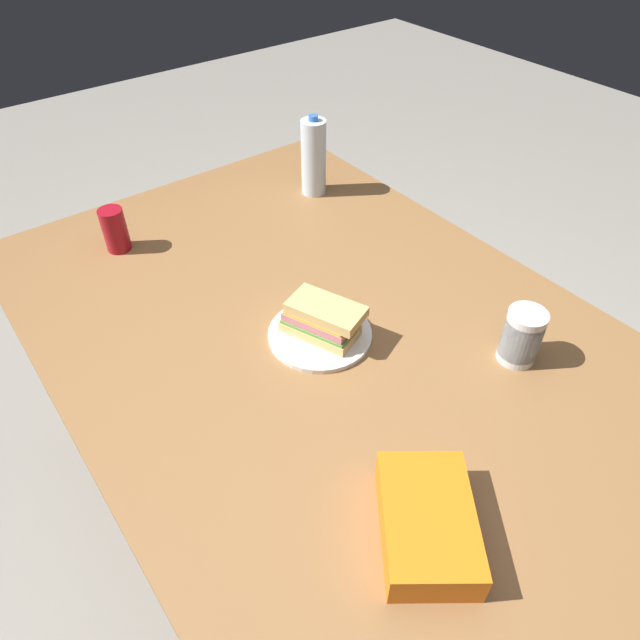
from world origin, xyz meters
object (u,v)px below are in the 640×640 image
at_px(soda_can_red, 115,230).
at_px(chip_bag, 427,522).
at_px(dining_table, 336,362).
at_px(sandwich, 322,319).
at_px(paper_plate, 320,334).
at_px(water_bottle_tall, 314,157).
at_px(plastic_cup_stack, 522,336).

bearing_deg(soda_can_red, chip_bag, 3.93).
bearing_deg(dining_table, sandwich, -150.37).
bearing_deg(dining_table, soda_can_red, -159.09).
bearing_deg(paper_plate, chip_bag, -17.20).
xyz_separation_m(chip_bag, water_bottle_tall, (-1.03, 0.54, 0.08)).
bearing_deg(water_bottle_tall, dining_table, -32.52).
distance_m(sandwich, plastic_cup_stack, 0.44).
xyz_separation_m(chip_bag, plastic_cup_stack, (-0.17, 0.45, 0.03)).
bearing_deg(chip_bag, dining_table, 16.11).
relative_size(dining_table, sandwich, 9.02).
bearing_deg(plastic_cup_stack, paper_plate, -136.41).
distance_m(paper_plate, sandwich, 0.05).
height_order(soda_can_red, plastic_cup_stack, plastic_cup_stack).
distance_m(dining_table, water_bottle_tall, 0.71).
relative_size(dining_table, paper_plate, 7.52).
bearing_deg(chip_bag, paper_plate, 19.74).
height_order(sandwich, plastic_cup_stack, plastic_cup_stack).
height_order(dining_table, water_bottle_tall, water_bottle_tall).
height_order(chip_bag, plastic_cup_stack, plastic_cup_stack).
relative_size(paper_plate, plastic_cup_stack, 1.83).
xyz_separation_m(dining_table, paper_plate, (-0.03, -0.02, 0.08)).
bearing_deg(chip_bag, plastic_cup_stack, -32.39).
bearing_deg(plastic_cup_stack, dining_table, -135.18).
bearing_deg(plastic_cup_stack, sandwich, -136.46).
bearing_deg(paper_plate, soda_can_red, -159.74).
bearing_deg(water_bottle_tall, sandwich, -35.33).
distance_m(dining_table, paper_plate, 0.09).
height_order(sandwich, soda_can_red, soda_can_red).
bearing_deg(plastic_cup_stack, chip_bag, -69.33).
xyz_separation_m(sandwich, water_bottle_tall, (-0.54, 0.38, 0.06)).
bearing_deg(sandwich, water_bottle_tall, 144.67).
bearing_deg(plastic_cup_stack, soda_can_red, -150.43).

